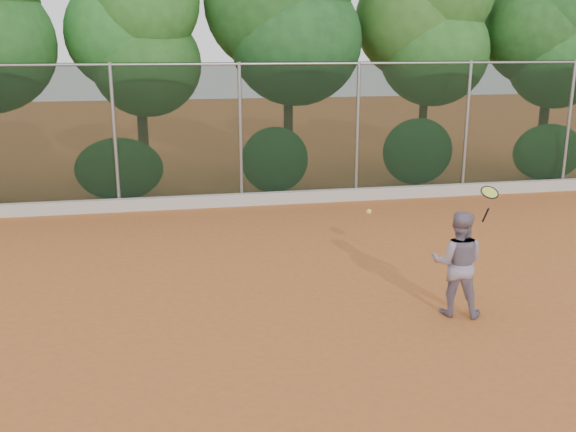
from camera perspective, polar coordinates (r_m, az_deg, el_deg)
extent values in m
plane|color=#AD5B29|center=(9.71, 1.17, -8.65)|extent=(80.00, 80.00, 0.00)
cube|color=#B9B3AB|center=(16.07, -4.06, 1.46)|extent=(24.00, 0.20, 0.30)
imported|color=gray|center=(9.74, 14.83, -4.09)|extent=(0.95, 0.87, 1.59)
cube|color=black|center=(15.95, -4.25, 7.21)|extent=(24.00, 0.01, 3.50)
cylinder|color=gray|center=(15.81, -4.37, 13.33)|extent=(24.00, 0.06, 0.06)
cylinder|color=gray|center=(15.87, -15.13, 6.70)|extent=(0.09, 0.09, 3.50)
cylinder|color=gray|center=(15.95, -4.25, 7.21)|extent=(0.09, 0.09, 3.50)
cylinder|color=gray|center=(16.58, 6.18, 7.46)|extent=(0.09, 0.09, 3.50)
cylinder|color=gray|center=(17.71, 15.57, 7.48)|extent=(0.09, 0.09, 3.50)
cylinder|color=gray|center=(19.24, 23.65, 7.33)|extent=(0.09, 0.09, 3.50)
cylinder|color=#46311B|center=(18.19, -12.69, 6.10)|extent=(0.28, 0.28, 2.40)
ellipsoid|color=#22541D|center=(17.89, -12.45, 13.05)|extent=(2.90, 2.40, 2.80)
ellipsoid|color=#216223|center=(18.21, -14.22, 15.50)|extent=(3.20, 2.70, 3.10)
ellipsoid|color=#266221|center=(17.72, -12.43, 18.22)|extent=(2.70, 2.30, 2.90)
cylinder|color=#432D19|center=(18.19, 0.02, 7.41)|extent=(0.26, 0.26, 3.00)
ellipsoid|color=#266528|center=(17.98, 0.73, 15.31)|extent=(3.60, 3.00, 3.50)
ellipsoid|color=#2C6B28|center=(18.21, -1.08, 18.45)|extent=(3.90, 3.20, 3.80)
cylinder|color=#49321C|center=(19.61, 11.83, 7.21)|extent=(0.24, 0.24, 2.70)
ellipsoid|color=#23581E|center=(19.43, 12.88, 14.04)|extent=(3.20, 2.70, 3.10)
ellipsoid|color=#28551D|center=(19.53, 11.27, 16.77)|extent=(3.50, 2.90, 3.40)
cylinder|color=#3B2A16|center=(21.00, 21.65, 6.69)|extent=(0.28, 0.28, 2.50)
ellipsoid|color=#30722B|center=(20.87, 22.88, 12.76)|extent=(3.00, 2.50, 2.90)
ellipsoid|color=#2D6526|center=(20.85, 21.45, 15.10)|extent=(3.30, 2.80, 3.20)
ellipsoid|color=#2C752E|center=(20.87, 23.73, 17.09)|extent=(2.80, 2.40, 3.00)
ellipsoid|color=#2D6125|center=(16.80, -14.77, 4.04)|extent=(2.20, 1.16, 1.60)
ellipsoid|color=#276628|center=(17.00, -1.18, 5.00)|extent=(1.80, 1.04, 1.76)
ellipsoid|color=#286A2A|center=(18.11, 11.44, 5.64)|extent=(2.00, 1.10, 1.84)
ellipsoid|color=#31772D|center=(20.00, 22.11, 5.27)|extent=(2.16, 1.12, 1.64)
cylinder|color=black|center=(9.74, 17.16, 0.09)|extent=(0.03, 0.17, 0.25)
torus|color=black|center=(9.60, 17.49, 2.02)|extent=(0.27, 0.24, 0.16)
cylinder|color=#C7DA40|center=(9.60, 17.49, 2.02)|extent=(0.23, 0.20, 0.12)
sphere|color=#DEF036|center=(8.76, 7.21, 0.39)|extent=(0.07, 0.07, 0.07)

